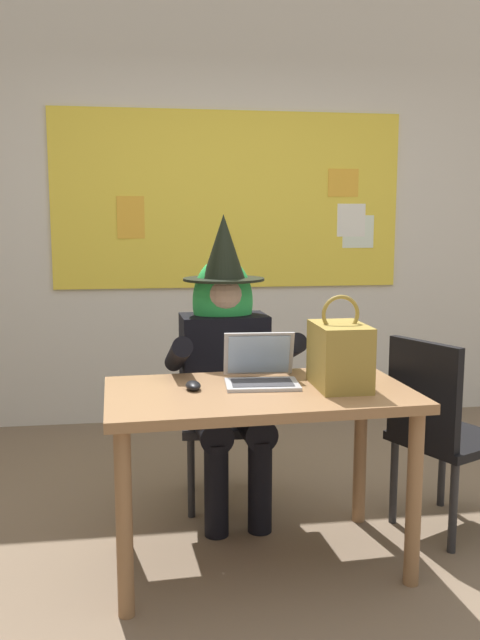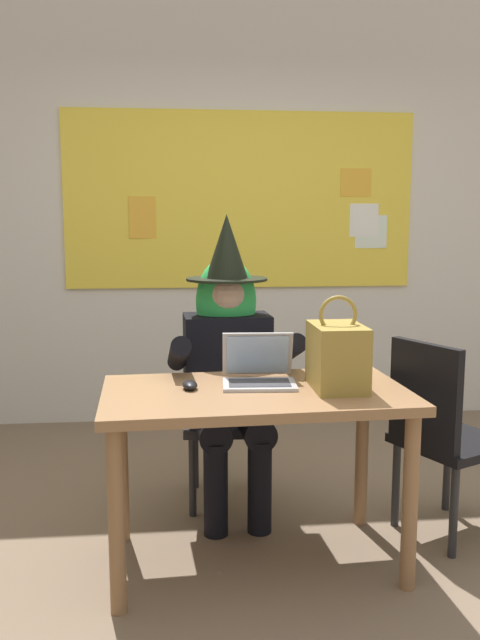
% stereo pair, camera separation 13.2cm
% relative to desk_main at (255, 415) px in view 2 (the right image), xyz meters
% --- Properties ---
extents(ground_plane, '(24.00, 24.00, 0.00)m').
position_rel_desk_main_xyz_m(ground_plane, '(0.14, -0.10, -0.63)').
color(ground_plane, '#75604C').
extents(wall_back_bulletin, '(5.72, 2.26, 2.99)m').
position_rel_desk_main_xyz_m(wall_back_bulletin, '(0.14, 2.07, 0.87)').
color(wall_back_bulletin, silver).
rests_on(wall_back_bulletin, ground).
extents(desk_main, '(1.25, 0.74, 0.74)m').
position_rel_desk_main_xyz_m(desk_main, '(0.00, 0.00, 0.00)').
color(desk_main, '#8E6642').
rests_on(desk_main, ground).
extents(chair_at_desk, '(0.45, 0.45, 0.88)m').
position_rel_desk_main_xyz_m(chair_at_desk, '(-0.06, 0.70, -0.14)').
color(chair_at_desk, black).
rests_on(chair_at_desk, ground).
extents(person_costumed, '(0.61, 0.67, 1.44)m').
position_rel_desk_main_xyz_m(person_costumed, '(-0.06, 0.58, 0.15)').
color(person_costumed, black).
rests_on(person_costumed, ground).
extents(laptop, '(0.31, 0.29, 0.21)m').
position_rel_desk_main_xyz_m(laptop, '(0.03, 0.10, 0.15)').
color(laptop, '#B7B7BC').
rests_on(laptop, desk_main).
extents(computer_mouse, '(0.07, 0.11, 0.03)m').
position_rel_desk_main_xyz_m(computer_mouse, '(-0.26, 0.04, 0.12)').
color(computer_mouse, black).
rests_on(computer_mouse, desk_main).
extents(handbag, '(0.20, 0.30, 0.38)m').
position_rel_desk_main_xyz_m(handbag, '(0.33, -0.01, 0.24)').
color(handbag, olive).
rests_on(handbag, desk_main).
extents(chair_extra_corner, '(0.56, 0.56, 0.90)m').
position_rel_desk_main_xyz_m(chair_extra_corner, '(0.84, 0.15, -0.13)').
color(chair_extra_corner, black).
rests_on(chair_extra_corner, ground).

